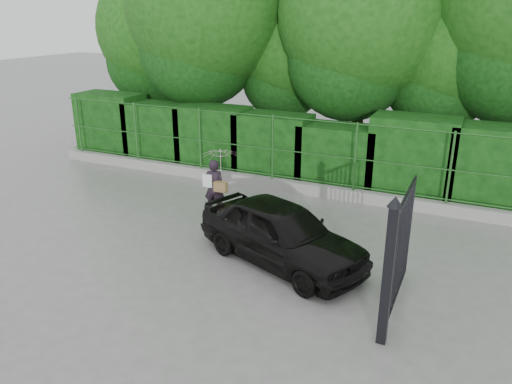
% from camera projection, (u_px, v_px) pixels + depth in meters
% --- Properties ---
extents(ground, '(80.00, 80.00, 0.00)m').
position_uv_depth(ground, '(170.00, 252.00, 10.38)').
color(ground, gray).
extents(kerb, '(14.00, 0.25, 0.30)m').
position_uv_depth(kerb, '(259.00, 182.00, 14.18)').
color(kerb, '#9E9E99').
rests_on(kerb, ground).
extents(fence, '(14.13, 0.06, 1.80)m').
position_uv_depth(fence, '(267.00, 147.00, 13.73)').
color(fence, '#235A20').
rests_on(fence, kerb).
extents(hedge, '(14.20, 1.20, 2.17)m').
position_uv_depth(hedge, '(274.00, 145.00, 14.73)').
color(hedge, black).
rests_on(hedge, ground).
extents(trees, '(17.10, 6.15, 8.08)m').
position_uv_depth(trees, '(338.00, 14.00, 14.97)').
color(trees, black).
rests_on(trees, ground).
extents(gate, '(0.22, 2.33, 2.36)m').
position_uv_depth(gate, '(394.00, 258.00, 7.56)').
color(gate, black).
rests_on(gate, ground).
extents(woman, '(0.90, 0.92, 1.67)m').
position_uv_depth(woman, '(219.00, 172.00, 11.88)').
color(woman, black).
rests_on(woman, ground).
extents(car, '(3.97, 2.75, 1.25)m').
position_uv_depth(car, '(281.00, 233.00, 9.77)').
color(car, black).
rests_on(car, ground).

